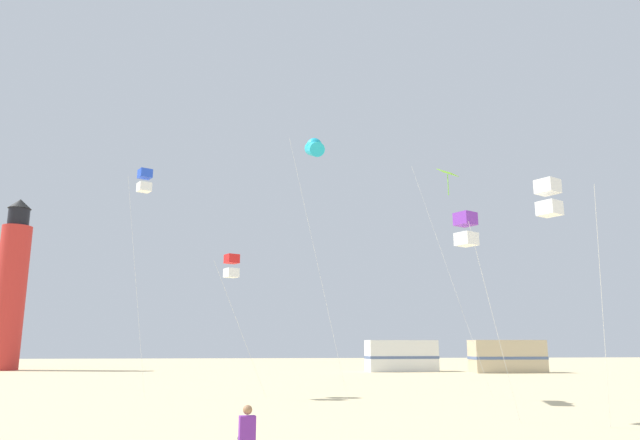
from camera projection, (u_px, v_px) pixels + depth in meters
kite_flyer_standing at (246, 431)px, 12.37m from camera, size 0.40×0.54×1.16m
kite_box_violet at (466, 229)px, 19.88m from camera, size 1.72×1.72×6.84m
kite_box_blue at (145, 181)px, 29.27m from camera, size 1.42×1.17×11.05m
kite_tube_cyan at (314, 148)px, 28.06m from camera, size 2.63×2.62×12.38m
kite_diamond_lime at (448, 182)px, 29.73m from camera, size 3.02×2.73×11.26m
kite_box_white at (549, 198)px, 18.11m from camera, size 2.03×2.18×7.46m
kite_box_scarlet at (232, 266)px, 28.86m from camera, size 2.56×2.24×6.80m
lighthouse_distant at (11, 288)px, 57.08m from camera, size 2.80×2.80×16.80m
rv_van_white at (401, 356)px, 53.41m from camera, size 6.59×2.78×2.80m
rv_van_tan at (507, 356)px, 51.28m from camera, size 6.45×2.37×2.80m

